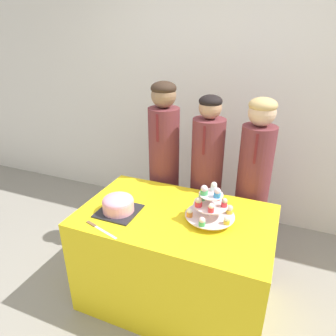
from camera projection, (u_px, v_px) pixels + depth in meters
wall_back at (226, 91)px, 2.92m from camera, size 9.00×0.06×2.70m
table at (175, 258)px, 2.16m from camera, size 1.30×0.79×0.75m
round_cake at (118, 204)px, 2.01m from camera, size 0.27×0.27×0.13m
cake_knife at (96, 227)px, 1.87m from camera, size 0.27×0.10×0.01m
cupcake_stand at (210, 205)px, 1.90m from camera, size 0.32×0.32×0.26m
student_0 at (164, 173)px, 2.59m from camera, size 0.26×0.26×1.53m
student_1 at (206, 186)px, 2.49m from camera, size 0.26×0.26×1.45m
student_2 at (252, 192)px, 2.35m from camera, size 0.25×0.26×1.46m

